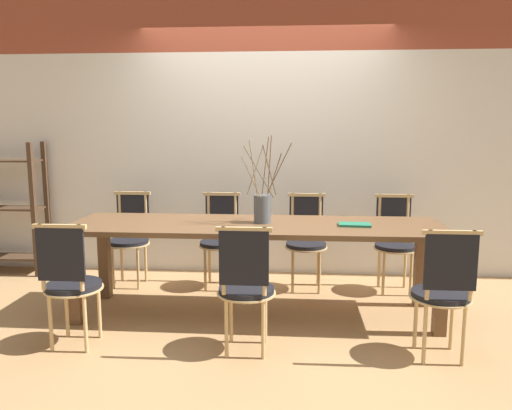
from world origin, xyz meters
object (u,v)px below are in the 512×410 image
Objects in this scene: vase_centerpiece at (262,207)px; shelving_rack at (6,208)px; chair_near_center at (443,289)px; book_stack at (355,225)px; dining_table at (256,235)px; chair_far_center at (306,238)px.

shelving_rack is (-2.74, 0.96, -0.21)m from vase_centerpiece.
chair_near_center is 0.65× the size of shelving_rack.
shelving_rack reaches higher than book_stack.
chair_near_center reaches higher than dining_table.
chair_far_center is (0.42, 0.72, -0.18)m from dining_table.
vase_centerpiece is at bearing 40.29° from dining_table.
book_stack is (-0.49, 0.69, 0.28)m from chair_near_center.
chair_near_center is at bearing -31.91° from vase_centerpiece.
shelving_rack is at bearing 163.31° from book_stack.
dining_table is 0.78m from book_stack.
chair_far_center is 3.12m from shelving_rack.
dining_table is 3.32× the size of chair_near_center.
dining_table is 4.25× the size of vase_centerpiece.
chair_near_center is at bearing -29.50° from dining_table.
dining_table is 3.32× the size of chair_far_center.
chair_near_center is at bearing 120.64° from chair_far_center.
book_stack is at bearing -5.72° from vase_centerpiece.
shelving_rack reaches higher than chair_near_center.
chair_far_center is at bearing 61.36° from vase_centerpiece.
chair_near_center reaches higher than book_stack.
dining_table is 0.23m from vase_centerpiece.
vase_centerpiece is at bearing 61.36° from chair_far_center.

